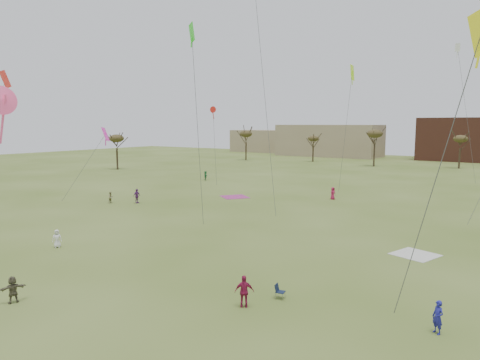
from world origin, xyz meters
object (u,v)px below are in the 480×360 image
Objects in this scene: flyer_near_left at (57,239)px; camp_chair_center at (280,294)px; flyer_near_right at (438,317)px; spectator_fore_a at (244,291)px.

flyer_near_left is 20.77m from camp_chair_center.
flyer_near_right is 0.91× the size of spectator_fore_a.
flyer_near_right is 1.93× the size of camp_chair_center.
flyer_near_left is at bearing -142.55° from flyer_near_right.
flyer_near_left is 29.31m from flyer_near_right.
spectator_fore_a reaches higher than flyer_near_right.
camp_chair_center is at bearing -49.36° from flyer_near_left.
spectator_fore_a is at bearing -55.67° from flyer_near_left.
flyer_near_left is 19.72m from spectator_fore_a.
spectator_fore_a is 2.55m from camp_chair_center.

